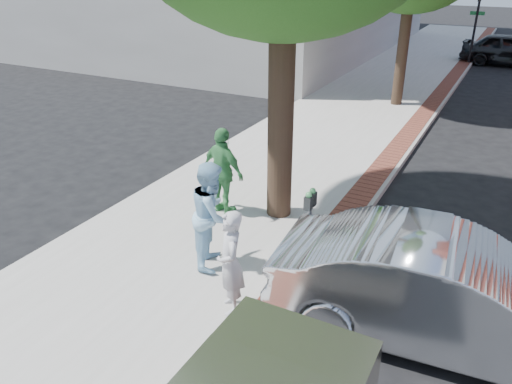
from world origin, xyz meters
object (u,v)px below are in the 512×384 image
Objects in this scene: parking_meter at (310,212)px; sedan_silver at (448,293)px; person_green at (223,172)px; person_gray at (230,263)px; bg_car at (511,50)px; person_officer at (213,215)px.

parking_meter is 2.56m from sedan_silver.
sedan_silver is at bearing 174.21° from person_green.
parking_meter is 1.83m from person_gray.
person_gray is at bearing 175.88° from bg_car.
person_officer is 23.46m from bg_car.
person_officer is at bearing 173.30° from bg_car.
person_officer is (-0.95, 1.01, 0.12)m from person_gray.
person_green reaches higher than sedan_silver.
parking_meter is 0.31× the size of bg_car.
bg_car is (2.60, 24.20, -0.18)m from person_gray.
person_green is (-0.86, 1.77, -0.02)m from person_officer.
sedan_silver is 23.21m from bg_car.
person_officer is at bearing 130.45° from person_green.
person_officer is at bearing 84.92° from sedan_silver.
person_officer is 0.40× the size of bg_car.
person_green is 5.13m from sedan_silver.
person_officer is 1.02× the size of person_green.
person_gray is 3.16m from sedan_silver.
parking_meter is 1.68m from person_officer.
sedan_silver reaches higher than parking_meter.
bg_car is at bearing -87.14° from person_green.
bg_car reaches higher than parking_meter.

